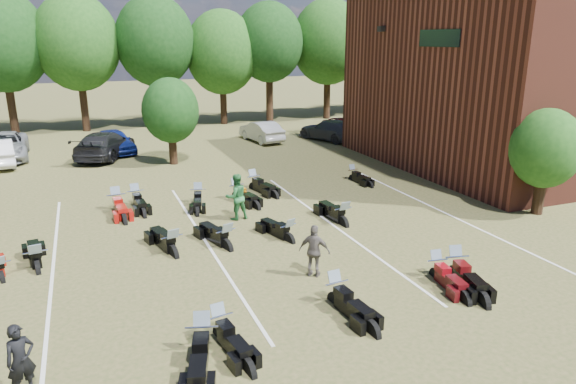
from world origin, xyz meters
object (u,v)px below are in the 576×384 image
person_grey (314,251)px  motorcycle_3 (220,338)px  car_4 (114,141)px  motorcycle_7 (2,280)px  person_black (21,360)px  person_green (236,197)px

person_grey → motorcycle_3: bearing=72.2°
car_4 → person_grey: person_grey is taller
motorcycle_7 → person_black: bearing=85.0°
motorcycle_3 → motorcycle_7: motorcycle_3 is taller
car_4 → motorcycle_3: 23.10m
person_green → person_grey: 5.91m
motorcycle_7 → person_green: bearing=-177.6°
car_4 → person_black: (-3.33, -23.58, 0.04)m
person_black → person_green: (7.00, 8.63, 0.16)m
car_4 → motorcycle_3: car_4 is taller
person_black → motorcycle_3: 4.31m
person_green → person_grey: (0.74, -5.86, -0.12)m
motorcycle_3 → person_grey: bearing=23.7°
person_green → motorcycle_7: person_green is taller
car_4 → person_grey: (4.42, -20.82, 0.08)m
motorcycle_7 → motorcycle_3: bearing=118.6°
person_green → motorcycle_3: (-2.79, -8.12, -0.94)m
motorcycle_3 → motorcycle_7: 7.64m
car_4 → person_black: 23.82m
motorcycle_3 → motorcycle_7: (-5.33, 5.48, 0.00)m
person_green → motorcycle_3: person_green is taller
car_4 → motorcycle_3: bearing=-101.8°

